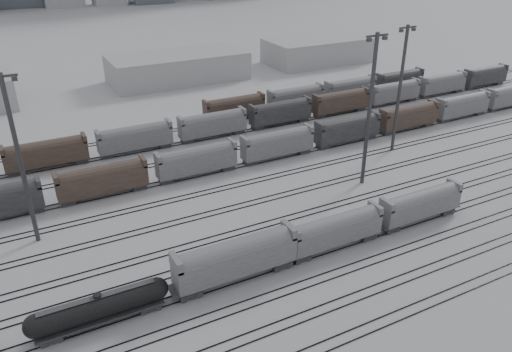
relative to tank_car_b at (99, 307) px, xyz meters
name	(u,v)px	position (x,y,z in m)	size (l,w,h in m)	color
ground	(340,251)	(33.13, -1.00, -2.33)	(900.00, 900.00, 0.00)	#B6B6BB
tracks	(279,198)	(33.13, 16.50, -2.25)	(220.00, 71.50, 0.16)	black
tank_car_b	(99,307)	(0.00, 0.00, 0.00)	(16.28, 2.71, 4.02)	black
hopper_car_a	(236,257)	(17.22, 0.00, 1.30)	(16.42, 3.26, 5.87)	black
hopper_car_b	(336,229)	(32.75, 0.00, 0.87)	(14.48, 2.88, 5.18)	black
hopper_car_c	(420,203)	(48.67, 0.00, 0.86)	(14.42, 2.86, 5.16)	black
light_mast_b	(19,158)	(-4.53, 21.78, 10.89)	(3.98, 0.64, 24.91)	#353538
light_mast_c	(370,108)	(49.28, 14.55, 11.72)	(4.24, 0.68, 26.48)	#353538
light_mast_d	(400,87)	(64.13, 23.48, 11.02)	(4.03, 0.64, 25.16)	#353538
bg_string_near	(277,145)	(41.13, 31.00, 0.47)	(151.00, 3.00, 5.60)	slate
bg_string_mid	(280,113)	(51.13, 47.00, 0.47)	(151.00, 3.00, 5.60)	black
bg_string_far	(324,94)	(68.63, 55.00, 0.47)	(66.00, 3.00, 5.60)	#4D3A31
warehouse_mid	(178,67)	(43.13, 94.00, 1.67)	(40.00, 18.00, 8.00)	#9B9B9D
warehouse_right	(318,50)	(93.13, 94.00, 1.67)	(35.00, 18.00, 8.00)	#9B9B9D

